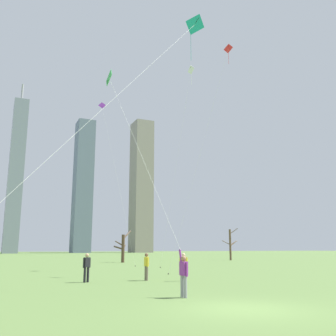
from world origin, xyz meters
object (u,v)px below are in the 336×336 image
Objects in this scene: distant_kite_low_near_trees_purple at (106,123)px; kite_flyer_foreground_left_green at (165,225)px; bystander_watching_nearby at (184,265)px; distant_kite_drifting_left_white at (188,90)px; bystander_strolling_midfield at (146,265)px; distant_kite_high_overhead_red at (220,79)px; bystander_far_off_by_trees at (87,266)px; kite_flyer_midfield_center_teal at (40,181)px; bare_tree_leftmost at (123,247)px; bare_tree_rightmost at (231,244)px.

kite_flyer_foreground_left_green is at bearing -98.38° from distant_kite_low_near_trees_purple.
bystander_watching_nearby is 21.36m from distant_kite_drifting_left_white.
kite_flyer_foreground_left_green is at bearing -104.63° from bystander_strolling_midfield.
distant_kite_high_overhead_red reaches higher than kite_flyer_foreground_left_green.
bystander_strolling_midfield is 3.59m from bystander_far_off_by_trees.
distant_kite_low_near_trees_purple is at bearing 84.07° from bystander_strolling_midfield.
bystander_watching_nearby is at bearing -89.96° from distant_kite_low_near_trees_purple.
distant_kite_drifting_left_white reaches higher than distant_kite_high_overhead_red.
bystander_strolling_midfield is at bearing 51.72° from kite_flyer_midfield_center_teal.
distant_kite_high_overhead_red reaches higher than bystander_watching_nearby.
kite_flyer_foreground_left_green is at bearing 23.35° from kite_flyer_midfield_center_teal.
bystander_far_off_by_trees is at bearing 176.24° from bystander_strolling_midfield.
bare_tree_leftmost is at bearing 79.27° from bystander_watching_nearby.
kite_flyer_foreground_left_green is 7.75× the size of bystander_strolling_midfield.
kite_flyer_foreground_left_green is 7.45m from bystander_strolling_midfield.
bystander_strolling_midfield is 16.22m from distant_kite_high_overhead_red.
bystander_strolling_midfield is at bearing -130.50° from bare_tree_rightmost.
distant_kite_drifting_left_white reaches higher than bare_tree_leftmost.
kite_flyer_midfield_center_teal is 52.20m from bare_tree_rightmost.
kite_flyer_midfield_center_teal is 3.18× the size of bare_tree_rightmost.
kite_flyer_midfield_center_teal is 40.73m from bare_tree_leftmost.
distant_kite_high_overhead_red is (8.90, 9.19, 12.42)m from kite_flyer_foreground_left_green.
bystander_watching_nearby is 24.44m from distant_kite_low_near_trees_purple.
bare_tree_leftmost is (9.35, 35.44, -0.86)m from kite_flyer_foreground_left_green.
kite_flyer_midfield_center_teal is at bearing -128.28° from bystander_strolling_midfield.
kite_flyer_foreground_left_green reaches higher than bare_tree_leftmost.
distant_kite_high_overhead_red is 0.90× the size of distant_kite_drifting_left_white.
bystander_watching_nearby is at bearing 41.18° from kite_flyer_midfield_center_teal.
distant_kite_low_near_trees_purple reaches higher than bystander_watching_nearby.
distant_kite_drifting_left_white is 31.01m from bare_tree_rightmost.
bare_tree_leftmost is (11.12, 28.26, 1.14)m from bystander_far_off_by_trees.
distant_kite_drifting_left_white is (11.88, 10.10, 16.79)m from bystander_far_off_by_trees.
distant_kite_drifting_left_white is 4.01× the size of bare_tree_rightmost.
bystander_strolling_midfield is (7.38, 9.35, -3.17)m from kite_flyer_midfield_center_teal.
distant_kite_high_overhead_red is 29.42m from bare_tree_leftmost.
bystander_strolling_midfield is at bearing -162.45° from distant_kite_high_overhead_red.
distant_kite_low_near_trees_purple is (1.89, 18.19, 14.85)m from bystander_strolling_midfield.
distant_kite_drifting_left_white is at bearing -87.61° from bare_tree_leftmost.
distant_kite_drifting_left_white reaches higher than kite_flyer_midfield_center_teal.
bystander_far_off_by_trees is 5.68m from bystander_watching_nearby.
distant_kite_drifting_left_white is at bearing -131.36° from bare_tree_rightmost.
kite_flyer_midfield_center_teal is 31.32m from distant_kite_low_near_trees_purple.
bare_tree_rightmost is at bearing 6.52° from bare_tree_leftmost.
distant_kite_drifting_left_white is (6.39, 11.56, 16.79)m from bystander_watching_nearby.
bystander_far_off_by_trees is (3.80, 9.59, -3.17)m from kite_flyer_midfield_center_teal.
kite_flyer_midfield_center_teal is 28.61m from distant_kite_drifting_left_white.
distant_kite_drifting_left_white reaches higher than kite_flyer_foreground_left_green.
distant_kite_high_overhead_red is 8.52m from distant_kite_drifting_left_white.
bare_tree_leftmost is at bearing 75.22° from kite_flyer_foreground_left_green.
bare_tree_leftmost is (7.53, 28.49, 1.14)m from bystander_strolling_midfield.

